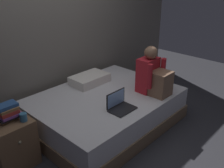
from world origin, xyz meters
TOP-DOWN VIEW (x-y plane):
  - ground_plane at (0.00, 0.00)m, footprint 8.00×8.00m
  - wall_back at (0.00, 1.20)m, footprint 5.60×0.10m
  - bed at (0.20, 0.30)m, footprint 2.00×1.50m
  - nightstand at (-1.10, 0.49)m, footprint 0.44×0.46m
  - person_sitting at (0.71, -0.12)m, footprint 0.39×0.44m
  - laptop at (0.05, -0.10)m, footprint 0.32×0.23m
  - pillow at (0.32, 0.75)m, footprint 0.56×0.36m
  - book_stack at (-1.07, 0.50)m, footprint 0.23×0.17m
  - mug at (-0.97, 0.37)m, footprint 0.08×0.08m

SIDE VIEW (x-z plane):
  - ground_plane at x=0.00m, z-range 0.00..0.00m
  - bed at x=0.20m, z-range 0.00..0.47m
  - nightstand at x=-1.10m, z-range 0.00..0.56m
  - laptop at x=0.05m, z-range 0.41..0.63m
  - pillow at x=0.32m, z-range 0.47..0.60m
  - mug at x=-0.97m, z-range 0.56..0.65m
  - book_stack at x=-1.07m, z-range 0.56..0.75m
  - person_sitting at x=0.71m, z-range 0.39..1.05m
  - wall_back at x=0.00m, z-range 0.00..2.70m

